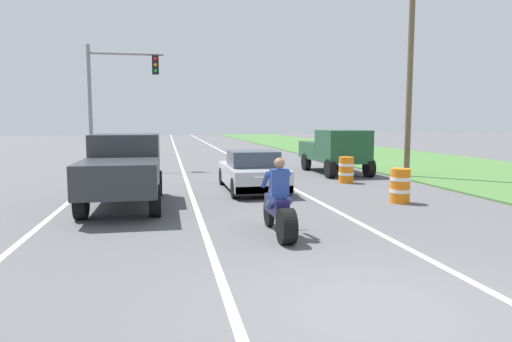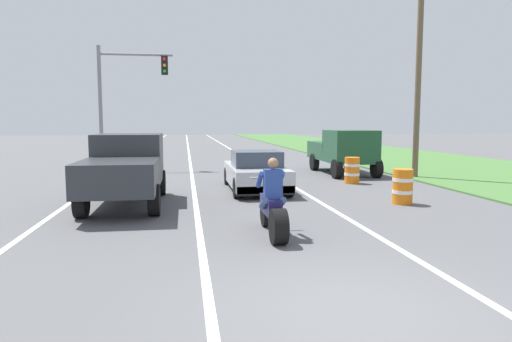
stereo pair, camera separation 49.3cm
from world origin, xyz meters
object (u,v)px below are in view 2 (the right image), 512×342
at_px(pickup_truck_right_shoulder_dark_green, 343,149).
at_px(motorcycle_with_rider, 273,208).
at_px(pickup_truck_left_lane_dark_grey, 125,166).
at_px(construction_barrel_nearest, 403,186).
at_px(sports_car_silver, 256,172).
at_px(traffic_light_mast_near, 122,89).
at_px(construction_barrel_mid, 352,170).

bearing_deg(pickup_truck_right_shoulder_dark_green, motorcycle_with_rider, -116.01).
height_order(pickup_truck_left_lane_dark_grey, construction_barrel_nearest, pickup_truck_left_lane_dark_grey).
height_order(motorcycle_with_rider, sports_car_silver, motorcycle_with_rider).
xyz_separation_m(pickup_truck_left_lane_dark_grey, construction_barrel_nearest, (7.79, -0.96, -0.60)).
relative_size(pickup_truck_left_lane_dark_grey, traffic_light_mast_near, 0.80).
height_order(sports_car_silver, traffic_light_mast_near, traffic_light_mast_near).
bearing_deg(sports_car_silver, pickup_truck_right_shoulder_dark_green, 43.82).
xyz_separation_m(sports_car_silver, pickup_truck_left_lane_dark_grey, (-4.03, -2.24, 0.48)).
height_order(sports_car_silver, construction_barrel_mid, sports_car_silver).
relative_size(motorcycle_with_rider, construction_barrel_mid, 2.21).
height_order(pickup_truck_left_lane_dark_grey, traffic_light_mast_near, traffic_light_mast_near).
bearing_deg(traffic_light_mast_near, construction_barrel_mid, -36.20).
xyz_separation_m(motorcycle_with_rider, sports_car_silver, (0.63, 6.39, 0.04)).
xyz_separation_m(motorcycle_with_rider, pickup_truck_left_lane_dark_grey, (-3.40, 4.14, 0.51)).
relative_size(pickup_truck_left_lane_dark_grey, pickup_truck_right_shoulder_dark_green, 1.00).
xyz_separation_m(pickup_truck_left_lane_dark_grey, traffic_light_mast_near, (-1.34, 10.30, 2.82)).
bearing_deg(pickup_truck_right_shoulder_dark_green, construction_barrel_nearest, -96.82).
bearing_deg(sports_car_silver, construction_barrel_mid, 17.84).
xyz_separation_m(motorcycle_with_rider, construction_barrel_nearest, (4.39, 3.18, -0.09)).
xyz_separation_m(pickup_truck_right_shoulder_dark_green, construction_barrel_nearest, (-0.92, -7.70, -0.60)).
relative_size(motorcycle_with_rider, pickup_truck_right_shoulder_dark_green, 0.46).
relative_size(pickup_truck_right_shoulder_dark_green, construction_barrel_mid, 4.80).
distance_m(sports_car_silver, construction_barrel_mid, 4.11).
distance_m(pickup_truck_right_shoulder_dark_green, construction_barrel_nearest, 7.78).
height_order(traffic_light_mast_near, construction_barrel_nearest, traffic_light_mast_near).
height_order(sports_car_silver, construction_barrel_nearest, sports_car_silver).
bearing_deg(pickup_truck_right_shoulder_dark_green, sports_car_silver, -136.18).
bearing_deg(construction_barrel_nearest, sports_car_silver, 139.57).
xyz_separation_m(pickup_truck_right_shoulder_dark_green, traffic_light_mast_near, (-10.05, 3.56, 2.82)).
relative_size(pickup_truck_right_shoulder_dark_green, construction_barrel_nearest, 4.80).
distance_m(motorcycle_with_rider, traffic_light_mast_near, 15.56).
distance_m(motorcycle_with_rider, construction_barrel_mid, 8.89).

